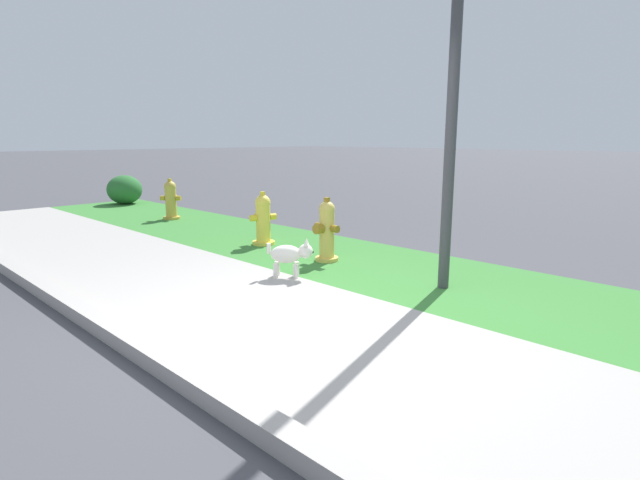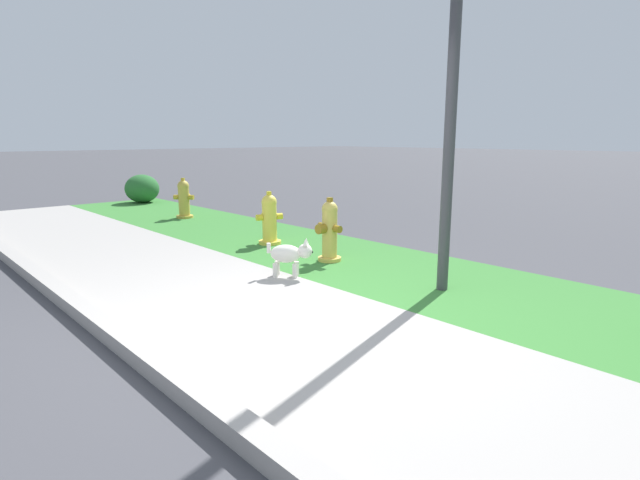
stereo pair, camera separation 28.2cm
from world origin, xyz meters
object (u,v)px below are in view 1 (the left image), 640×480
(fire_hydrant_far_end, at_px, (327,231))
(shrub_bush_far_verge, at_px, (125,190))
(fire_hydrant_across_street, at_px, (263,219))
(small_white_dog, at_px, (290,255))
(fire_hydrant_at_driveway, at_px, (171,200))

(fire_hydrant_far_end, bearing_deg, shrub_bush_far_verge, -4.63)
(fire_hydrant_across_street, xyz_separation_m, small_white_dog, (1.56, -0.90, -0.11))
(fire_hydrant_at_driveway, height_order, shrub_bush_far_verge, fire_hydrant_at_driveway)
(fire_hydrant_across_street, relative_size, fire_hydrant_at_driveway, 1.00)
(shrub_bush_far_verge, bearing_deg, small_white_dog, -11.65)
(fire_hydrant_far_end, bearing_deg, fire_hydrant_across_street, -2.34)
(fire_hydrant_far_end, distance_m, shrub_bush_far_verge, 7.10)
(fire_hydrant_far_end, distance_m, fire_hydrant_across_street, 1.32)
(fire_hydrant_across_street, bearing_deg, fire_hydrant_far_end, -74.78)
(fire_hydrant_far_end, distance_m, fire_hydrant_at_driveway, 4.33)
(shrub_bush_far_verge, bearing_deg, fire_hydrant_across_street, -6.04)
(fire_hydrant_at_driveway, bearing_deg, shrub_bush_far_verge, 131.78)
(small_white_dog, relative_size, shrub_bush_far_verge, 0.56)
(fire_hydrant_far_end, relative_size, small_white_dog, 1.81)
(fire_hydrant_far_end, xyz_separation_m, shrub_bush_far_verge, (-7.07, 0.68, -0.05))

